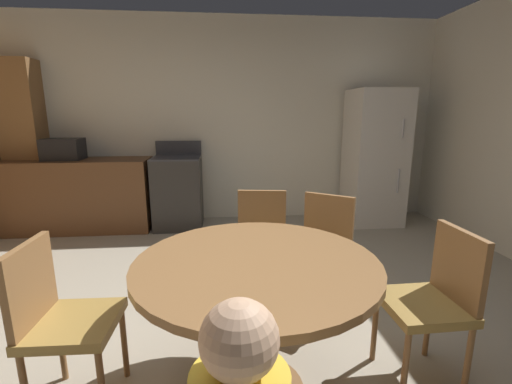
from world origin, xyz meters
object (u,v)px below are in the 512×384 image
oven_range (178,192)px  chair_west (59,315)px  chair_north (261,240)px  microwave (63,149)px  chair_northeast (322,246)px  chair_east (435,296)px  dining_table (257,289)px  refrigerator (374,158)px

oven_range → chair_west: oven_range is taller
chair_west → chair_north: bearing=41.9°
microwave → chair_northeast: bearing=-38.5°
chair_east → chair_west: 1.93m
dining_table → chair_west: chair_west is taller
chair_north → chair_west: bearing=-41.9°
oven_range → chair_north: (0.87, -1.95, 0.03)m
microwave → chair_east: 4.24m
refrigerator → dining_table: 3.41m
refrigerator → chair_east: refrigerator is taller
refrigerator → microwave: 3.95m
chair_northeast → dining_table: bearing=0.0°
microwave → oven_range: bearing=0.2°
chair_north → refrigerator: bearing=145.6°
dining_table → chair_north: 0.97m
dining_table → chair_east: bearing=1.2°
chair_east → dining_table: bearing=0.0°
oven_range → dining_table: (0.74, -2.90, 0.14)m
chair_northeast → chair_east: bearing=63.5°
chair_northeast → chair_west: bearing=-27.9°
chair_northeast → chair_east: same height
dining_table → chair_east: chair_east is taller
oven_range → chair_east: (1.70, -2.88, 0.03)m
chair_north → chair_northeast: same height
oven_range → chair_west: bearing=-94.5°
microwave → chair_east: bearing=-43.2°
chair_north → chair_west: size_ratio=1.00×
oven_range → dining_table: oven_range is taller
chair_east → chair_north: bearing=-49.5°
oven_range → refrigerator: (2.59, -0.05, 0.41)m
chair_north → chair_northeast: (0.43, -0.17, 0.00)m
chair_west → chair_northeast: bearing=27.9°
dining_table → chair_east: (0.97, 0.02, -0.10)m
chair_north → chair_east: same height
dining_table → chair_east: size_ratio=1.38×
refrigerator → dining_table: size_ratio=1.46×
refrigerator → chair_east: (-0.89, -2.83, -0.38)m
microwave → chair_west: (1.13, -2.87, -0.53)m
refrigerator → chair_northeast: 2.46m
chair_north → chair_east: (0.83, -0.94, 0.00)m
chair_northeast → chair_west: same height
dining_table → chair_north: chair_north is taller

